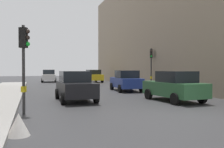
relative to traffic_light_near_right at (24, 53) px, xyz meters
The scene contains 10 objects.
ground_plane 6.69m from the traffic_light_near_right, 23.56° to the right, with size 120.00×120.00×0.00m, color #38383A.
building_facade_right 22.94m from the traffic_light_near_right, 38.58° to the left, with size 12.00×35.93×13.08m, color gray.
traffic_light_near_right is the anchor object (origin of this frame).
traffic_light_mid_street 15.68m from the traffic_light_near_right, 43.59° to the left, with size 0.34×0.45×3.89m.
car_green_estate 8.57m from the traffic_light_near_right, 11.72° to the left, with size 2.26×4.32×1.76m.
car_blue_van 12.01m from the traffic_light_near_right, 47.93° to the left, with size 2.25×4.32×1.76m.
car_yellow_taxi 24.66m from the traffic_light_near_right, 69.72° to the left, with size 2.25×4.32×1.76m.
car_white_compact 25.98m from the traffic_light_near_right, 84.11° to the left, with size 2.26×4.32×1.76m.
car_dark_suv 4.91m from the traffic_light_near_right, 53.35° to the left, with size 2.07×4.22×1.76m.
warning_sign_triangle 4.16m from the traffic_light_near_right, 91.04° to the right, with size 0.64×0.64×0.65m, color silver.
Camera 1 is at (-5.38, -8.47, 1.90)m, focal length 39.84 mm.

